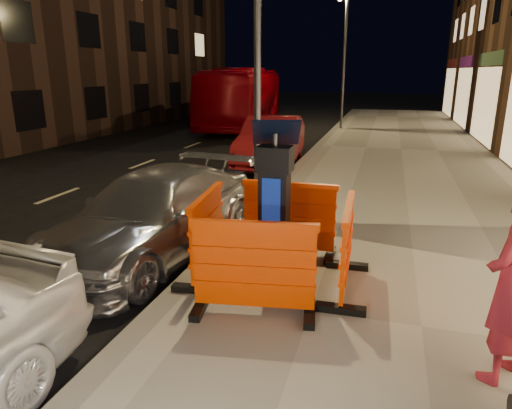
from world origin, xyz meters
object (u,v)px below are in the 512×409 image
(car_red, at_px, (271,165))
(bus_doubledecker, at_px, (244,127))
(barrier_bldgside, at_px, (347,247))
(barrier_kerbside, at_px, (207,233))
(parking_kiosk, at_px, (274,208))
(barrier_back, at_px, (289,219))
(barrier_front, at_px, (254,269))
(car_silver, at_px, (157,253))

(car_red, distance_m, bus_doubledecker, 10.31)
(barrier_bldgside, height_order, car_red, barrier_bldgside)
(barrier_kerbside, distance_m, bus_doubledecker, 18.59)
(car_red, bearing_deg, bus_doubledecker, 108.25)
(car_red, bearing_deg, parking_kiosk, -79.73)
(barrier_bldgside, xyz_separation_m, bus_doubledecker, (-7.00, 17.86, -0.72))
(parking_kiosk, distance_m, barrier_back, 1.05)
(barrier_front, xyz_separation_m, barrier_bldgside, (0.95, 0.95, 0.00))
(parking_kiosk, xyz_separation_m, car_red, (-2.13, 8.32, -1.17))
(car_red, bearing_deg, barrier_kerbside, -86.02)
(car_silver, bearing_deg, barrier_back, 13.80)
(barrier_front, distance_m, car_silver, 2.82)
(car_red, bearing_deg, barrier_front, -81.15)
(barrier_back, height_order, barrier_bldgside, same)
(parking_kiosk, bearing_deg, barrier_back, 86.27)
(parking_kiosk, bearing_deg, barrier_bldgside, -3.73)
(barrier_bldgside, height_order, bus_doubledecker, bus_doubledecker)
(bus_doubledecker, bearing_deg, barrier_kerbside, -80.68)
(barrier_back, relative_size, bus_doubledecker, 0.14)
(barrier_back, distance_m, car_silver, 2.28)
(barrier_back, height_order, bus_doubledecker, bus_doubledecker)
(parking_kiosk, distance_m, car_red, 8.67)
(barrier_front, distance_m, barrier_kerbside, 1.34)
(barrier_back, bearing_deg, car_silver, -174.65)
(barrier_bldgside, distance_m, car_red, 8.90)
(parking_kiosk, xyz_separation_m, bus_doubledecker, (-6.05, 17.86, -1.17))
(parking_kiosk, relative_size, barrier_front, 1.40)
(barrier_back, xyz_separation_m, car_red, (-2.13, 7.37, -0.72))
(barrier_kerbside, xyz_separation_m, barrier_bldgside, (1.90, 0.00, 0.00))
(parking_kiosk, bearing_deg, car_red, 100.63)
(barrier_bldgside, bearing_deg, car_red, 18.58)
(barrier_front, xyz_separation_m, bus_doubledecker, (-6.05, 18.81, -0.72))
(car_silver, bearing_deg, barrier_kerbside, -23.30)
(barrier_front, relative_size, barrier_back, 1.00)
(barrier_bldgside, bearing_deg, car_silver, 75.17)
(barrier_front, height_order, bus_doubledecker, bus_doubledecker)
(barrier_kerbside, distance_m, barrier_bldgside, 1.90)
(barrier_kerbside, bearing_deg, parking_kiosk, -95.73)
(barrier_bldgside, relative_size, car_red, 0.32)
(parking_kiosk, xyz_separation_m, car_silver, (-2.15, 0.72, -1.17))
(barrier_kerbside, relative_size, car_silver, 0.32)
(barrier_kerbside, relative_size, car_red, 0.32)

